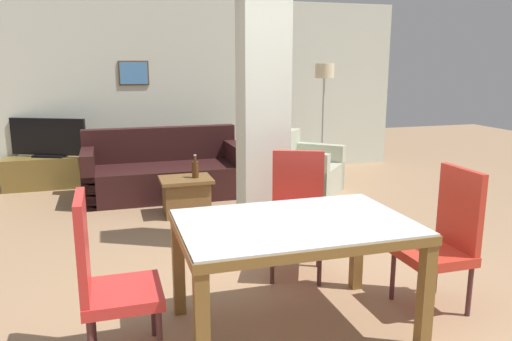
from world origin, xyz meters
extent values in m
plane|color=#A07C5A|center=(0.00, 0.00, 0.00)|extent=(18.00, 18.00, 0.00)
cube|color=silver|center=(0.00, 4.90, 1.35)|extent=(7.20, 0.06, 2.70)
cube|color=brown|center=(-0.69, 4.86, 1.60)|extent=(0.44, 0.02, 0.36)
cube|color=#4C8CCC|center=(-0.69, 4.85, 1.60)|extent=(0.40, 0.01, 0.32)
cube|color=silver|center=(0.28, 1.58, 1.35)|extent=(0.44, 0.36, 2.70)
cube|color=brown|center=(0.00, -0.47, 0.72)|extent=(1.50, 0.06, 0.06)
cube|color=brown|center=(0.00, 0.47, 0.72)|extent=(1.50, 0.06, 0.06)
cube|color=brown|center=(-0.72, 0.00, 0.72)|extent=(0.06, 0.87, 0.06)
cube|color=brown|center=(0.72, 0.00, 0.72)|extent=(0.06, 0.87, 0.06)
cube|color=silver|center=(0.00, 0.00, 0.76)|extent=(1.48, 0.97, 0.01)
cube|color=brown|center=(-0.70, -0.45, 0.35)|extent=(0.08, 0.08, 0.69)
cube|color=brown|center=(0.70, -0.45, 0.35)|extent=(0.08, 0.08, 0.69)
cube|color=brown|center=(-0.70, 0.45, 0.35)|extent=(0.08, 0.08, 0.69)
cube|color=brown|center=(0.70, 0.45, 0.35)|extent=(0.08, 0.08, 0.69)
cube|color=red|center=(0.34, 0.81, 0.41)|extent=(0.60, 0.60, 0.07)
cube|color=red|center=(0.42, 1.00, 0.74)|extent=(0.42, 0.21, 0.59)
cylinder|color=#50292A|center=(0.44, 0.57, 0.19)|extent=(0.04, 0.04, 0.38)
cylinder|color=#50292A|center=(0.09, 0.71, 0.19)|extent=(0.04, 0.04, 0.38)
cylinder|color=#50292A|center=(0.59, 0.92, 0.19)|extent=(0.04, 0.04, 0.38)
cylinder|color=#50292A|center=(0.24, 1.06, 0.19)|extent=(0.04, 0.04, 0.38)
cube|color=red|center=(-1.10, 0.00, 0.41)|extent=(0.46, 0.46, 0.07)
cube|color=red|center=(-1.30, 0.00, 0.74)|extent=(0.05, 0.44, 0.59)
cylinder|color=#50292A|center=(-0.91, 0.19, 0.19)|extent=(0.04, 0.04, 0.38)
cylinder|color=#50292A|center=(-0.91, -0.19, 0.19)|extent=(0.04, 0.04, 0.38)
cylinder|color=#50292A|center=(-1.29, 0.19, 0.19)|extent=(0.04, 0.04, 0.38)
cube|color=red|center=(1.07, 0.00, 0.41)|extent=(0.46, 0.46, 0.07)
cube|color=red|center=(1.27, 0.00, 0.74)|extent=(0.05, 0.44, 0.59)
cylinder|color=#50292A|center=(0.88, -0.19, 0.19)|extent=(0.04, 0.04, 0.38)
cylinder|color=#50292A|center=(0.88, 0.19, 0.19)|extent=(0.04, 0.04, 0.38)
cylinder|color=#50292A|center=(1.26, -0.19, 0.19)|extent=(0.04, 0.04, 0.38)
cylinder|color=#50292A|center=(1.26, 0.19, 0.19)|extent=(0.04, 0.04, 0.38)
cube|color=black|center=(-0.42, 3.68, 0.21)|extent=(2.08, 0.93, 0.42)
cube|color=black|center=(-0.42, 4.06, 0.65)|extent=(2.08, 0.18, 0.46)
cube|color=black|center=(0.54, 3.68, 0.34)|extent=(0.16, 0.93, 0.67)
cube|color=black|center=(-1.38, 3.68, 0.34)|extent=(0.16, 0.93, 0.67)
cube|color=#B7BBA3|center=(1.44, 3.29, 0.20)|extent=(1.21, 1.21, 0.40)
cube|color=#B7BBA3|center=(1.19, 3.51, 0.61)|extent=(0.71, 0.77, 0.42)
cube|color=#B7BBA3|center=(1.68, 3.56, 0.32)|extent=(0.73, 0.67, 0.63)
cube|color=#B7BBA3|center=(1.20, 3.02, 0.32)|extent=(0.73, 0.67, 0.63)
cube|color=brown|center=(-0.28, 2.78, 0.42)|extent=(0.60, 0.48, 0.04)
cube|color=brown|center=(-0.28, 2.78, 0.20)|extent=(0.52, 0.40, 0.40)
cylinder|color=#4C2D14|center=(-0.17, 2.77, 0.54)|extent=(0.08, 0.08, 0.19)
cylinder|color=#4C2D14|center=(-0.17, 2.77, 0.67)|extent=(0.03, 0.03, 0.07)
cylinder|color=#B7B7BC|center=(-0.17, 2.77, 0.71)|extent=(0.04, 0.04, 0.01)
cube|color=brown|center=(-1.92, 4.62, 0.22)|extent=(1.26, 0.40, 0.45)
cube|color=black|center=(-1.92, 4.62, 0.46)|extent=(0.49, 0.37, 0.03)
cube|color=black|center=(-1.92, 4.62, 0.74)|extent=(1.03, 0.51, 0.52)
cylinder|color=#B7B7BC|center=(2.12, 4.26, 0.01)|extent=(0.26, 0.26, 0.02)
cylinder|color=#B7B7BC|center=(2.12, 4.26, 0.77)|extent=(0.04, 0.04, 1.50)
cylinder|color=beige|center=(2.12, 4.26, 1.63)|extent=(0.29, 0.29, 0.22)
camera|label=1|loc=(-1.13, -2.87, 1.77)|focal=35.00mm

